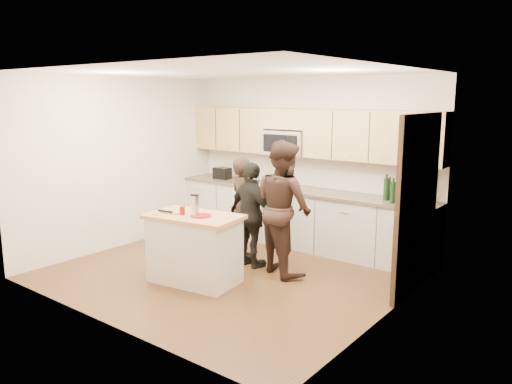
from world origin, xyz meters
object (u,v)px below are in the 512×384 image
Objects in this scene: island at (195,248)px; woman_right at (252,215)px; woman_left at (243,206)px; woman_center at (284,207)px; toaster at (222,173)px.

woman_right is at bearing 68.77° from island.
woman_right is at bearing 166.62° from woman_left.
island is 1.32m from woman_center.
woman_left reaches higher than island.
woman_center is at bearing 47.29° from island.
woman_center is 1.22× the size of woman_right.
woman_left is 1.01× the size of woman_right.
toaster is 1.54m from woman_left.
woman_center is (0.69, 1.02, 0.46)m from island.
island is at bearing 78.74° from woman_center.
woman_left is at bearing 92.18° from island.
woman_left reaches higher than woman_right.
toaster is at bearing 115.08° from island.
woman_left is (1.22, -0.90, -0.28)m from toaster.
woman_left is at bearing 6.52° from woman_center.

